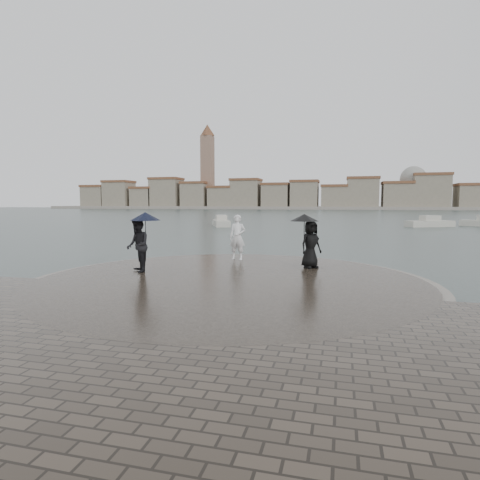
# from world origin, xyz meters

# --- Properties ---
(ground) EXTENTS (400.00, 400.00, 0.00)m
(ground) POSITION_xyz_m (0.00, 0.00, 0.00)
(ground) COLOR #2B3835
(ground) RESTS_ON ground
(kerb_ring) EXTENTS (12.50, 12.50, 0.32)m
(kerb_ring) POSITION_xyz_m (0.00, 3.50, 0.16)
(kerb_ring) COLOR gray
(kerb_ring) RESTS_ON ground
(quay_tip) EXTENTS (11.90, 11.90, 0.36)m
(quay_tip) POSITION_xyz_m (0.00, 3.50, 0.18)
(quay_tip) COLOR #2D261E
(quay_tip) RESTS_ON ground
(statue) EXTENTS (0.71, 0.49, 1.87)m
(statue) POSITION_xyz_m (-0.83, 7.62, 1.30)
(statue) COLOR white
(statue) RESTS_ON quay_tip
(visitor_left) EXTENTS (1.31, 1.18, 2.04)m
(visitor_left) POSITION_xyz_m (-3.29, 3.88, 1.48)
(visitor_left) COLOR black
(visitor_left) RESTS_ON quay_tip
(visitor_right) EXTENTS (1.28, 1.12, 1.95)m
(visitor_right) POSITION_xyz_m (2.21, 6.22, 1.49)
(visitor_right) COLOR black
(visitor_right) RESTS_ON quay_tip
(far_skyline) EXTENTS (260.00, 20.00, 37.00)m
(far_skyline) POSITION_xyz_m (-6.29, 160.71, 5.61)
(far_skyline) COLOR gray
(far_skyline) RESTS_ON ground
(boats) EXTENTS (34.45, 11.93, 1.50)m
(boats) POSITION_xyz_m (7.42, 40.10, 0.38)
(boats) COLOR #BAB7A8
(boats) RESTS_ON ground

